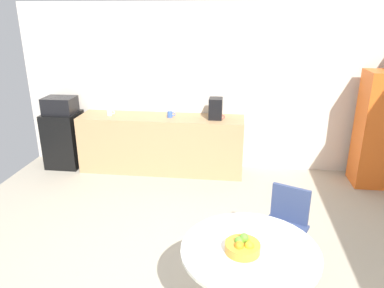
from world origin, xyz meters
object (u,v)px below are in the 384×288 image
Objects in this scene: locker_cabinet at (380,130)px; chair_navy at (286,219)px; microwave at (60,105)px; fruit_bowl at (243,246)px; round_table at (249,265)px; mug_green at (110,112)px; mug_red at (170,114)px; coffee_maker at (216,108)px; mug_white at (219,117)px; mini_fridge at (64,139)px.

chair_navy is (-1.53, -2.07, -0.32)m from locker_cabinet.
microwave is 1.82× the size of fruit_bowl.
locker_cabinet reaches higher than round_table.
mug_green is 1.00× the size of mug_red.
locker_cabinet is at bearing -1.17° from microwave.
coffee_maker reaches higher than mug_red.
microwave is at bearing 178.45° from mug_green.
mug_green is (-2.13, 3.01, 0.34)m from round_table.
locker_cabinet is (4.88, -0.10, -0.19)m from microwave.
locker_cabinet is at bearing 56.80° from round_table.
coffee_maker is (2.50, 0.00, 0.02)m from microwave.
coffee_maker is (0.70, 0.01, 0.11)m from mug_red.
round_table is at bearing 33.90° from fruit_bowl.
chair_navy is 6.43× the size of mug_green.
chair_navy is at bearing -40.49° from mug_green.
chair_navy is 2.28m from mug_white.
mug_white is 1.00× the size of mug_red.
mug_green reaches higher than fruit_bowl.
mug_green reaches higher than round_table.
mug_white is 1.74m from mug_green.
fruit_bowl is 0.82× the size of coffee_maker.
fruit_bowl is at bearing -146.10° from round_table.
mug_white reaches higher than fruit_bowl.
microwave is at bearing 180.00° from coffee_maker.
mini_fridge reaches higher than chair_navy.
mug_green is (-2.07, 3.05, 0.14)m from fruit_bowl.
coffee_maker is (-0.46, 3.04, 0.45)m from round_table.
locker_cabinet is at bearing -1.10° from mug_green.
locker_cabinet is at bearing -2.41° from coffee_maker.
mug_green and mug_red have the same top height.
round_table is (2.96, -3.04, 0.16)m from mini_fridge.
chair_navy is at bearing -54.35° from mug_red.
coffee_maker is at bearing 0.00° from mini_fridge.
mug_green is at bearing 178.90° from locker_cabinet.
round_table is 3.29× the size of coffee_maker.
microwave is 4.26m from round_table.
fruit_bowl reaches higher than round_table.
round_table is at bearing -123.20° from locker_cabinet.
mug_red reaches higher than chair_navy.
round_table is at bearing -68.95° from mug_red.
mini_fridge is 0.54× the size of locker_cabinet.
mini_fridge is 2.83× the size of coffee_maker.
mug_white is 0.15m from coffee_maker.
mug_green is (0.83, -0.02, -0.09)m from microwave.
mug_white is at bearing 96.46° from fruit_bowl.
mug_red reaches higher than round_table.
coffee_maker is (-2.38, 0.10, 0.22)m from locker_cabinet.
coffee_maker is at bearing 127.69° from mug_white.
mug_white reaches higher than round_table.
round_table is at bearing -81.40° from coffee_maker.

